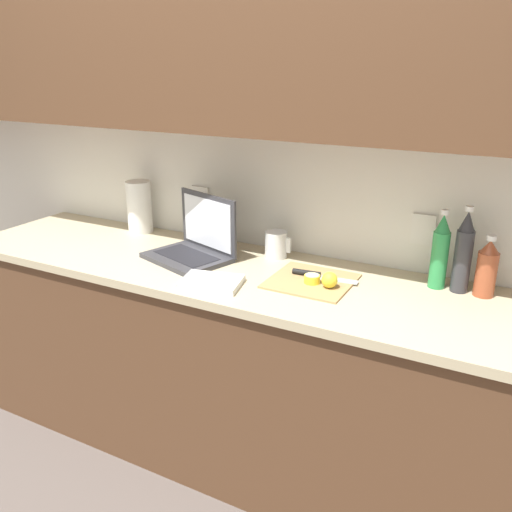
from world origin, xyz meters
The scene contains 14 objects.
ground_plane centered at (0.00, 0.00, 0.00)m, with size 12.00×12.00×0.00m, color #564C47.
wall_back centered at (0.00, 0.24, 1.56)m, with size 5.20×0.38×2.60m.
counter_unit centered at (-0.02, 0.00, 0.46)m, with size 2.46×0.62×0.90m.
laptop centered at (-0.17, 0.05, 0.96)m, with size 0.40×0.34×0.26m.
cutting_board centered at (0.37, 0.02, 0.90)m, with size 0.31×0.30×0.01m, color tan.
knife centered at (0.37, 0.06, 0.91)m, with size 0.26×0.05×0.02m.
lemon_half_cut centered at (0.38, 0.00, 0.92)m, with size 0.06×0.06×0.03m.
lemon_whole_beside centered at (0.46, -0.01, 0.93)m, with size 0.06×0.06×0.06m.
bottle_green_soda centered at (0.80, 0.20, 1.03)m, with size 0.06×0.06×0.30m.
bottle_oil_tall centered at (0.88, 0.20, 1.04)m, with size 0.06×0.06×0.32m.
bottle_water_clear centered at (0.96, 0.20, 1.00)m, with size 0.07×0.07×0.23m.
measuring_cup centered at (0.13, 0.21, 0.95)m, with size 0.11×0.09×0.11m.
paper_towel_roll centered at (-0.61, 0.23, 1.02)m, with size 0.12×0.12×0.25m.
dish_towel centered at (0.05, -0.18, 0.91)m, with size 0.22×0.16×0.02m, color silver.
Camera 1 is at (1.07, -1.75, 1.69)m, focal length 38.00 mm.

